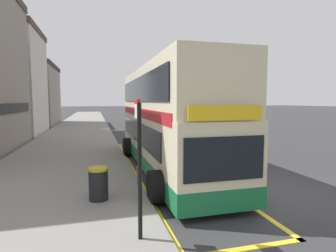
# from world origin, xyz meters

# --- Properties ---
(ground_plane) EXTENTS (260.00, 260.00, 0.00)m
(ground_plane) POSITION_xyz_m (0.00, 32.00, 0.00)
(ground_plane) COLOR #333335
(pavement_near) EXTENTS (6.00, 76.00, 0.14)m
(pavement_near) POSITION_xyz_m (-7.00, 32.00, 0.07)
(pavement_near) COLOR gray
(pavement_near) RESTS_ON ground
(double_decker_bus) EXTENTS (3.16, 11.47, 4.40)m
(double_decker_bus) POSITION_xyz_m (-2.46, 4.13, 2.07)
(double_decker_bus) COLOR beige
(double_decker_bus) RESTS_ON ground
(bus_bay_markings) EXTENTS (2.83, 14.45, 0.01)m
(bus_bay_markings) POSITION_xyz_m (-2.58, 4.31, 0.01)
(bus_bay_markings) COLOR yellow
(bus_bay_markings) RESTS_ON ground
(bus_stop_sign) EXTENTS (0.09, 0.51, 2.90)m
(bus_stop_sign) POSITION_xyz_m (-4.64, -2.06, 1.82)
(bus_stop_sign) COLOR black
(bus_stop_sign) RESTS_ON pavement_near
(terrace_annex) EXTENTS (8.87, 10.36, 8.46)m
(terrace_annex) POSITION_xyz_m (-14.55, 29.67, 3.79)
(terrace_annex) COLOR gray
(terrace_annex) RESTS_ON ground
(parked_car_teal_across) EXTENTS (2.09, 4.20, 1.62)m
(parked_car_teal_across) POSITION_xyz_m (2.83, 45.11, 0.80)
(parked_car_teal_across) COLOR #196066
(parked_car_teal_across) RESTS_ON ground
(parked_car_grey_behind) EXTENTS (2.09, 4.20, 1.62)m
(parked_car_grey_behind) POSITION_xyz_m (5.04, 25.54, 0.80)
(parked_car_grey_behind) COLOR slate
(parked_car_grey_behind) RESTS_ON ground
(litter_bin) EXTENTS (0.58, 0.58, 0.96)m
(litter_bin) POSITION_xyz_m (-5.44, 0.43, 0.62)
(litter_bin) COLOR black
(litter_bin) RESTS_ON pavement_near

